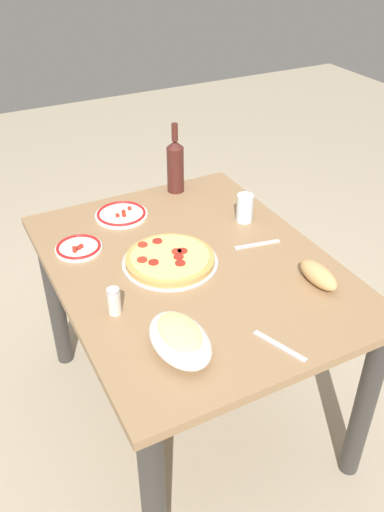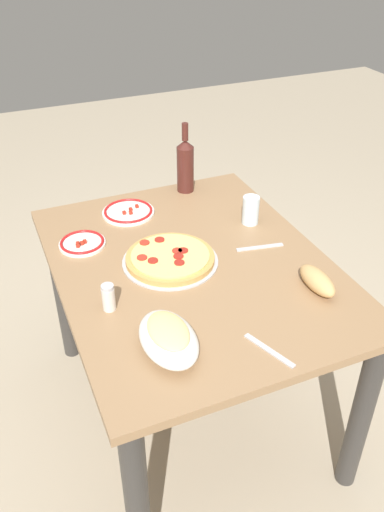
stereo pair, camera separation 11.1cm
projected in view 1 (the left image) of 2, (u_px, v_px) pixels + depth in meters
ground_plane at (192, 407)px, 2.20m from camera, size 8.00×8.00×0.00m
dining_table at (192, 293)px, 1.86m from camera, size 1.15×0.89×0.73m
pepperoni_pizza at (170, 259)px, 1.78m from camera, size 0.32×0.32×0.03m
baked_pasta_dish at (180, 338)px, 1.43m from camera, size 0.24×0.15×0.08m
wine_bottle at (175, 165)px, 2.16m from camera, size 0.07×0.07×0.29m
water_glass at (245, 208)px, 2.00m from camera, size 0.06×0.06×0.11m
side_plate_near at (121, 214)px, 2.05m from camera, size 0.20×0.20×0.02m
side_plate_far at (79, 248)px, 1.85m from camera, size 0.16×0.16×0.02m
bread_loaf at (318, 275)px, 1.68m from camera, size 0.17×0.07×0.06m
spice_shaker at (114, 301)px, 1.56m from camera, size 0.04×0.04×0.09m
fork_left at (257, 244)px, 1.88m from camera, size 0.05×0.17×0.00m
fork_right at (280, 346)px, 1.46m from camera, size 0.16×0.07×0.00m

